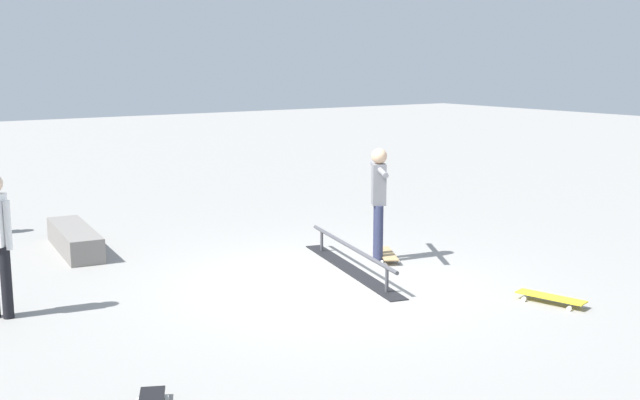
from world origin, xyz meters
The scene contains 6 objects.
ground_plane centered at (0.00, 0.00, 0.00)m, with size 60.00×60.00×0.00m, color gray.
grind_rail centered at (0.38, -0.59, 0.15)m, with size 2.89×0.93×0.34m.
skate_ledge centered at (3.51, 2.11, 0.18)m, with size 1.93×0.47×0.35m, color gray.
skater_main centered at (0.57, -1.20, 0.92)m, with size 1.13×0.71×1.58m.
skateboard_main centered at (0.57, -1.36, 0.07)m, with size 0.80×0.56×0.09m.
loose_skateboard_yellow centered at (-2.08, -1.62, 0.07)m, with size 0.82×0.41×0.09m.
Camera 1 is at (-7.73, 5.45, 2.75)m, focal length 44.06 mm.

